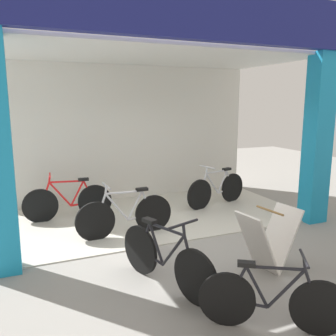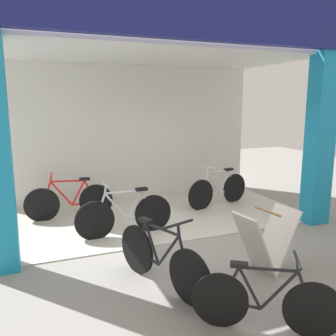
{
  "view_description": "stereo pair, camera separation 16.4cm",
  "coord_description": "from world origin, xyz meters",
  "px_view_note": "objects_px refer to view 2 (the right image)",
  "views": [
    {
      "loc": [
        -2.48,
        -5.12,
        2.35
      ],
      "look_at": [
        0.0,
        0.78,
        1.15
      ],
      "focal_mm": 37.58,
      "sensor_mm": 36.0,
      "label": 1
    },
    {
      "loc": [
        -2.32,
        -5.18,
        2.35
      ],
      "look_at": [
        0.0,
        0.78,
        1.15
      ],
      "focal_mm": 37.58,
      "sensor_mm": 36.0,
      "label": 2
    }
  ],
  "objects_px": {
    "bicycle_inside_2": "(125,215)",
    "sandwich_board_sign": "(266,241)",
    "bicycle_parked_1": "(265,302)",
    "bicycle_inside_1": "(70,201)",
    "bicycle_inside_0": "(218,190)",
    "bicycle_parked_0": "(161,259)"
  },
  "relations": [
    {
      "from": "bicycle_inside_2",
      "to": "sandwich_board_sign",
      "type": "bearing_deg",
      "value": -53.25
    },
    {
      "from": "bicycle_inside_0",
      "to": "bicycle_inside_1",
      "type": "height_order",
      "value": "bicycle_inside_0"
    },
    {
      "from": "sandwich_board_sign",
      "to": "bicycle_inside_1",
      "type": "bearing_deg",
      "value": 125.15
    },
    {
      "from": "bicycle_inside_1",
      "to": "bicycle_parked_1",
      "type": "height_order",
      "value": "bicycle_inside_1"
    },
    {
      "from": "bicycle_inside_2",
      "to": "bicycle_parked_0",
      "type": "xyz_separation_m",
      "value": [
        -0.02,
        -1.9,
        -0.01
      ]
    },
    {
      "from": "bicycle_parked_1",
      "to": "bicycle_inside_0",
      "type": "bearing_deg",
      "value": 66.66
    },
    {
      "from": "bicycle_inside_2",
      "to": "bicycle_parked_1",
      "type": "distance_m",
      "value": 3.21
    },
    {
      "from": "sandwich_board_sign",
      "to": "bicycle_parked_0",
      "type": "bearing_deg",
      "value": 175.93
    },
    {
      "from": "bicycle_parked_0",
      "to": "sandwich_board_sign",
      "type": "xyz_separation_m",
      "value": [
        1.52,
        -0.11,
        0.06
      ]
    },
    {
      "from": "bicycle_parked_0",
      "to": "bicycle_parked_1",
      "type": "bearing_deg",
      "value": -61.04
    },
    {
      "from": "sandwich_board_sign",
      "to": "bicycle_parked_1",
      "type": "bearing_deg",
      "value": -126.64
    },
    {
      "from": "bicycle_inside_0",
      "to": "bicycle_inside_2",
      "type": "distance_m",
      "value": 2.64
    },
    {
      "from": "bicycle_inside_0",
      "to": "bicycle_parked_1",
      "type": "distance_m",
      "value": 4.5
    },
    {
      "from": "bicycle_inside_1",
      "to": "sandwich_board_sign",
      "type": "xyz_separation_m",
      "value": [
        2.32,
        -3.29,
        0.06
      ]
    },
    {
      "from": "bicycle_parked_0",
      "to": "bicycle_inside_0",
      "type": "bearing_deg",
      "value": 49.57
    },
    {
      "from": "bicycle_parked_1",
      "to": "sandwich_board_sign",
      "type": "distance_m",
      "value": 1.41
    },
    {
      "from": "bicycle_inside_2",
      "to": "bicycle_parked_1",
      "type": "relative_size",
      "value": 1.35
    },
    {
      "from": "bicycle_inside_1",
      "to": "bicycle_inside_0",
      "type": "bearing_deg",
      "value": -5.03
    },
    {
      "from": "bicycle_inside_1",
      "to": "bicycle_parked_1",
      "type": "xyz_separation_m",
      "value": [
        1.48,
        -4.42,
        -0.05
      ]
    },
    {
      "from": "bicycle_inside_1",
      "to": "sandwich_board_sign",
      "type": "relative_size",
      "value": 1.89
    },
    {
      "from": "bicycle_inside_0",
      "to": "bicycle_parked_1",
      "type": "relative_size",
      "value": 1.31
    },
    {
      "from": "bicycle_inside_1",
      "to": "sandwich_board_sign",
      "type": "height_order",
      "value": "bicycle_inside_1"
    }
  ]
}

